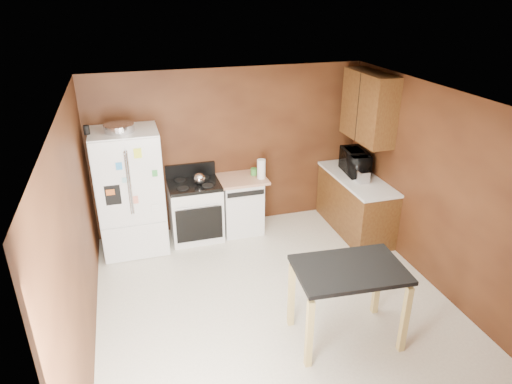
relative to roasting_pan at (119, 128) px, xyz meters
name	(u,v)px	position (x,y,z in m)	size (l,w,h in m)	color
floor	(275,304)	(1.59, -1.83, -1.85)	(4.50, 4.50, 0.00)	white
ceiling	(279,102)	(1.59, -1.83, 0.65)	(4.50, 4.50, 0.00)	white
wall_back	(230,150)	(1.59, 0.42, -0.60)	(4.20, 4.20, 0.00)	#5A3017
wall_front	(383,357)	(1.59, -4.08, -0.60)	(4.20, 4.20, 0.00)	#5A3017
wall_left	(78,240)	(-0.51, -1.83, -0.60)	(4.50, 4.50, 0.00)	#5A3017
wall_right	(438,191)	(3.69, -1.83, -0.60)	(4.50, 4.50, 0.00)	#5A3017
roasting_pan	(119,128)	(0.00, 0.00, 0.00)	(0.40, 0.40, 0.10)	silver
pen_cup	(87,130)	(-0.41, -0.01, 0.01)	(0.08, 0.08, 0.12)	black
kettle	(199,179)	(1.03, 0.03, -0.86)	(0.17, 0.17, 0.17)	silver
paper_towel	(261,169)	(1.98, 0.02, -0.81)	(0.13, 0.13, 0.30)	white
green_canister	(254,172)	(1.90, 0.17, -0.91)	(0.10, 0.10, 0.11)	green
toaster	(362,176)	(3.37, -0.54, -0.86)	(0.15, 0.24, 0.18)	silver
microwave	(355,163)	(3.44, -0.19, -0.79)	(0.59, 0.40, 0.32)	black
refrigerator	(131,192)	(0.04, 0.03, -0.95)	(0.90, 0.80, 1.80)	white
gas_range	(195,210)	(0.95, 0.09, -1.39)	(0.76, 0.68, 1.10)	white
dishwasher	(241,204)	(1.67, 0.12, -1.40)	(0.78, 0.63, 0.89)	white
right_cabinets	(359,176)	(3.43, -0.35, -0.94)	(0.63, 1.58, 2.45)	brown
island	(349,280)	(2.14, -2.58, -1.09)	(1.18, 0.84, 0.91)	black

